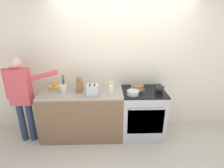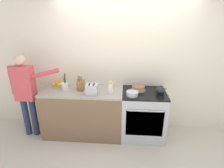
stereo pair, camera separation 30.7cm
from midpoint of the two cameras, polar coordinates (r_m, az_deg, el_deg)
The scene contains 13 objects.
ground_plane at distance 3.36m, azimuth 6.13°, elevation -19.20°, with size 16.00×16.00×0.00m, color beige.
wall_back at distance 3.36m, azimuth 6.71°, elevation 5.96°, with size 8.00×0.04×2.60m.
counter_cabinet at distance 3.42m, azimuth -6.68°, elevation -9.13°, with size 1.48×0.65×0.91m.
stove_range at distance 3.40m, azimuth 12.63°, elevation -9.73°, with size 0.78×0.69×0.91m.
layer_cake at distance 3.23m, azimuth 11.27°, elevation -1.49°, with size 0.28×0.28×0.08m.
tea_kettle at distance 3.18m, azimuth 18.31°, elevation -2.01°, with size 0.20×0.16×0.16m.
mixing_bowl at distance 2.99m, azimuth 9.59°, elevation -3.16°, with size 0.21×0.21×0.08m.
knife_block at distance 3.20m, azimuth -7.52°, elevation -0.38°, with size 0.11×0.17×0.28m.
utensil_crock at distance 3.24m, azimuth -12.55°, elevation -0.78°, with size 0.12×0.12×0.33m.
fruit_bowl at distance 3.49m, azimuth -14.89°, elevation -0.09°, with size 0.22×0.22×0.11m.
toaster at distance 2.99m, azimuth -3.70°, elevation -1.83°, with size 0.21×0.17×0.19m.
milk_carton at distance 3.01m, azimuth 2.50°, elevation -1.18°, with size 0.07×0.07×0.25m.
person_baker at distance 3.43m, azimuth -24.11°, elevation -1.81°, with size 0.91×0.20×1.58m.
Camera 2 is at (0.02, -2.58, 2.14)m, focal length 28.00 mm.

